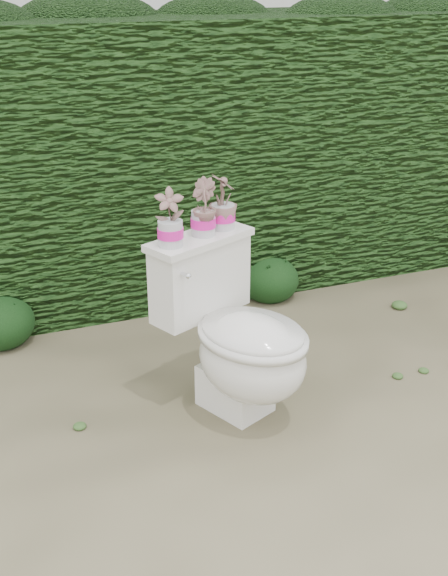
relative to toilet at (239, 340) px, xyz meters
name	(u,v)px	position (x,y,z in m)	size (l,w,h in m)	color
ground	(210,420)	(-0.15, -0.04, -0.36)	(60.00, 60.00, 0.00)	gray
hedge	(115,161)	(-0.15, 1.56, 0.44)	(8.00, 1.00, 1.60)	#2B571D
toilet	(239,340)	(0.00, 0.00, 0.00)	(0.69, 0.80, 0.78)	silver
potted_plant_left	(170,219)	(-0.25, 0.15, 0.54)	(0.12, 0.08, 0.23)	#237022
potted_plant_center	(203,209)	(-0.08, 0.23, 0.54)	(0.13, 0.10, 0.23)	#237022
potted_plant_right	(223,203)	(0.03, 0.28, 0.54)	(0.13, 0.13, 0.23)	#237022
liriope_clump_2	(270,275)	(0.64, 1.07, -0.21)	(0.35, 0.35, 0.28)	#183A14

